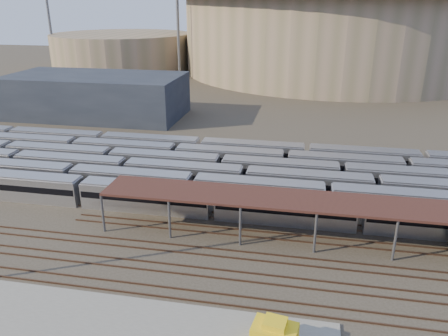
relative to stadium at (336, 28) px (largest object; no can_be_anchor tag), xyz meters
name	(u,v)px	position (x,y,z in m)	size (l,w,h in m)	color
ground	(163,243)	(-25.00, -140.00, -16.47)	(420.00, 420.00, 0.00)	#383026
apron	(56,322)	(-30.00, -155.00, -16.37)	(50.00, 9.00, 0.20)	gray
subway_trains	(207,173)	(-23.80, -121.50, -14.67)	(125.21, 23.90, 3.60)	silver
inspection_shed	(355,206)	(-3.00, -136.00, -11.49)	(60.30, 6.00, 5.30)	#5C5D61
empty_tracks	(148,266)	(-25.00, -145.00, -16.38)	(170.00, 9.62, 0.18)	#4C3323
stadium	(336,28)	(0.00, 0.00, 0.00)	(124.00, 124.00, 32.50)	#8C755F
secondary_arena	(123,51)	(-85.00, -10.00, -9.47)	(56.00, 56.00, 14.00)	#8C755F
service_building	(96,96)	(-60.00, -85.00, -11.47)	(42.00, 20.00, 10.00)	#1E232D
floodlight_0	(178,19)	(-55.00, -30.00, 4.18)	(4.00, 1.00, 38.40)	#5C5D61
floodlight_1	(49,16)	(-110.00, -20.00, 4.18)	(4.00, 1.00, 38.40)	#5C5D61
floodlight_3	(254,14)	(-35.00, 20.00, 4.18)	(4.00, 1.00, 38.40)	#5C5D61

